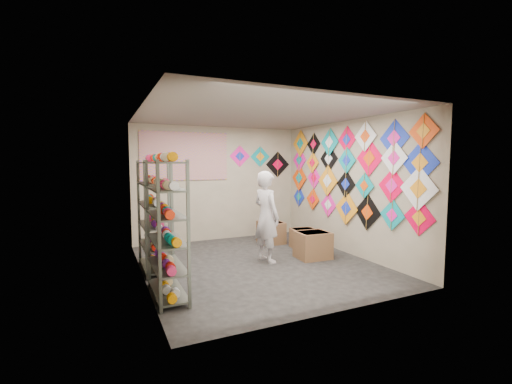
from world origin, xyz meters
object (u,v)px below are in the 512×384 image
shopkeeper (266,217)px  carton_a (313,245)px  carton_c (271,232)px  shelf_rack_back (153,216)px  carton_b (303,238)px  shelf_rack_front (167,229)px

shopkeeper → carton_a: size_ratio=2.76×
shopkeeper → carton_c: 1.60m
carton_a → shelf_rack_back: bearing=172.7°
shopkeeper → carton_b: shopkeeper is taller
shopkeeper → carton_c: shopkeeper is taller
carton_a → carton_b: 0.80m
shelf_rack_back → carton_b: size_ratio=3.71×
shopkeeper → carton_b: bearing=-77.0°
shelf_rack_front → shopkeeper: size_ratio=1.12×
carton_b → shelf_rack_front: bearing=-144.7°
shelf_rack_front → carton_b: shelf_rack_front is taller
carton_a → carton_c: 1.46m
carton_c → shelf_rack_back: bearing=-159.4°
shelf_rack_back → carton_c: size_ratio=3.36×
shelf_rack_front → carton_a: (2.91, 0.75, -0.69)m
shelf_rack_front → carton_c: bearing=38.7°
shelf_rack_front → carton_b: 3.59m
carton_a → carton_c: bearing=100.1°
shelf_rack_front → shelf_rack_back: bearing=90.0°
carton_a → carton_b: size_ratio=1.21×
shelf_rack_back → carton_a: size_ratio=3.07×
shopkeeper → carton_a: shopkeeper is taller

